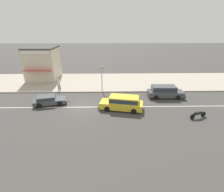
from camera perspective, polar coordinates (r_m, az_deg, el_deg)
ground_plane at (r=20.74m, az=-9.28°, el=-3.60°), size 160.00×160.00×0.00m
lane_centre_stripe at (r=20.74m, az=-9.28°, el=-3.59°), size 50.40×0.14×0.01m
kerb_strip at (r=29.76m, az=-6.83°, el=4.68°), size 68.00×10.00×0.15m
minivan_dark_grey_0 at (r=24.01m, az=16.82°, el=1.53°), size 4.73×2.02×1.56m
minivan_yellow_2 at (r=19.67m, az=3.46°, el=-2.09°), size 5.13×2.76×1.56m
hatchback_dark_grey_4 at (r=22.28m, az=-20.02°, el=-1.19°), size 4.09×2.46×1.10m
motorcycle_1 at (r=20.07m, az=26.36°, el=-5.32°), size 1.91×0.89×0.80m
street_clock at (r=24.73m, az=-3.38°, el=7.91°), size 0.71×0.22×3.57m
pedestrian_near_clock at (r=26.49m, az=-16.94°, el=3.86°), size 0.34×0.34×1.54m
shopfront_corner_warung at (r=32.94m, az=-21.64°, el=10.00°), size 5.01×6.08×5.41m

